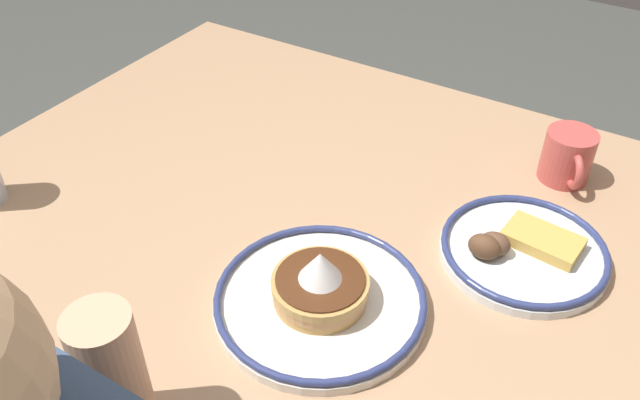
% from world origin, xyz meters
% --- Properties ---
extents(dining_table, '(1.36, 0.89, 0.73)m').
position_xyz_m(dining_table, '(0.00, 0.00, 0.64)').
color(dining_table, tan).
rests_on(dining_table, ground_plane).
extents(plate_near_main, '(0.24, 0.24, 0.05)m').
position_xyz_m(plate_near_main, '(-0.22, -0.04, 0.74)').
color(plate_near_main, white).
rests_on(plate_near_main, dining_table).
extents(plate_center_pancakes, '(0.28, 0.28, 0.10)m').
position_xyz_m(plate_center_pancakes, '(-0.03, 0.19, 0.75)').
color(plate_center_pancakes, silver).
rests_on(plate_center_pancakes, dining_table).
extents(coffee_mug, '(0.08, 0.10, 0.09)m').
position_xyz_m(coffee_mug, '(-0.22, -0.26, 0.77)').
color(coffee_mug, '#BF4C47').
rests_on(coffee_mug, dining_table).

